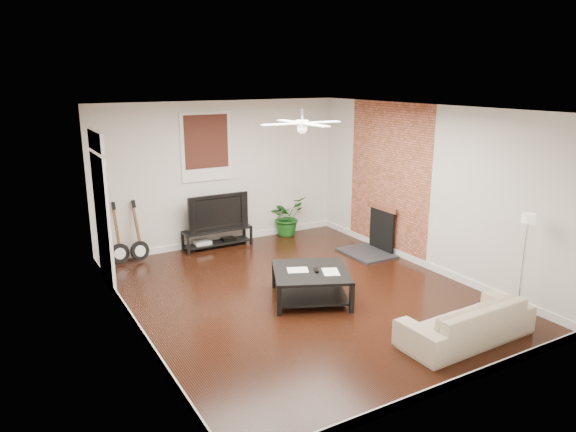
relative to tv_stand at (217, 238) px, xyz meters
name	(u,v)px	position (x,y,z in m)	size (l,w,h in m)	color
room	(302,206)	(0.22, -2.78, 1.21)	(5.01, 6.01, 2.81)	black
brick_accent	(388,179)	(2.71, -1.78, 1.21)	(0.02, 2.20, 2.80)	brown
fireplace	(374,229)	(2.42, -1.78, 0.27)	(0.80, 1.10, 0.92)	black
window_back	(206,147)	(-0.08, 0.19, 1.76)	(1.00, 0.06, 1.30)	#3A130F
door_left	(103,209)	(-2.24, -0.88, 1.06)	(0.08, 1.00, 2.50)	white
tv_stand	(217,238)	(0.00, 0.00, 0.00)	(1.35, 0.36, 0.38)	black
tv	(216,211)	(0.00, 0.02, 0.54)	(1.21, 0.16, 0.70)	black
coffee_table	(311,285)	(0.24, -3.02, 0.04)	(1.09, 1.09, 0.46)	black
sofa	(466,320)	(1.27, -5.06, 0.08)	(1.83, 0.71, 0.53)	tan
floor_lamp	(523,266)	(2.42, -4.96, 0.56)	(0.25, 0.25, 1.49)	silver
potted_plant	(287,216)	(1.58, 0.04, 0.22)	(0.73, 0.64, 0.82)	#185217
guitar_left	(118,234)	(-1.88, -0.03, 0.37)	(0.35, 0.24, 1.12)	black
guitar_right	(138,232)	(-1.53, -0.06, 0.37)	(0.35, 0.24, 1.12)	black
ceiling_fan	(302,123)	(0.22, -2.78, 2.41)	(1.24, 1.24, 0.32)	white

